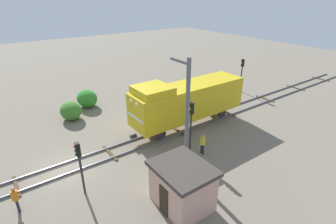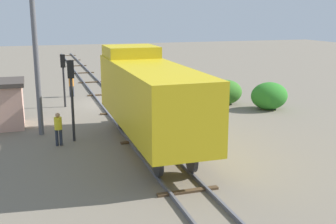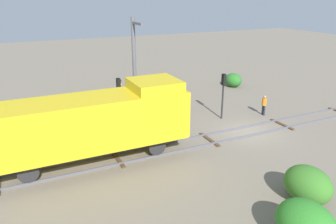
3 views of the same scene
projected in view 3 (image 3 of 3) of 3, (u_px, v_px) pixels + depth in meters
name	position (u px, v px, depth m)	size (l,w,h in m)	color
ground_plane	(248.00, 132.00, 24.10)	(119.00, 119.00, 0.00)	#756B5B
railway_track	(248.00, 131.00, 24.07)	(2.40, 79.33, 0.16)	#595960
locomotive	(96.00, 120.00, 18.71)	(2.90, 11.60, 4.60)	gold
traffic_signal_near	(223.00, 88.00, 25.88)	(0.32, 0.34, 3.72)	#262628
traffic_signal_mid	(119.00, 97.00, 22.53)	(0.32, 0.34, 4.22)	#262628
worker_near_track	(264.00, 104.00, 27.20)	(0.38, 0.38, 1.70)	#262B38
worker_by_signal	(109.00, 120.00, 23.62)	(0.38, 0.38, 1.70)	#262B38
catenary_mast	(135.00, 70.00, 24.07)	(1.94, 0.28, 8.10)	#595960
relay_hut	(151.00, 95.00, 28.17)	(3.50, 2.90, 2.74)	#D19E8C
bush_near	(233.00, 80.00, 35.72)	(2.05, 1.68, 1.49)	#2A6C26
bush_far	(308.00, 184.00, 15.83)	(2.46, 2.01, 1.79)	#377226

